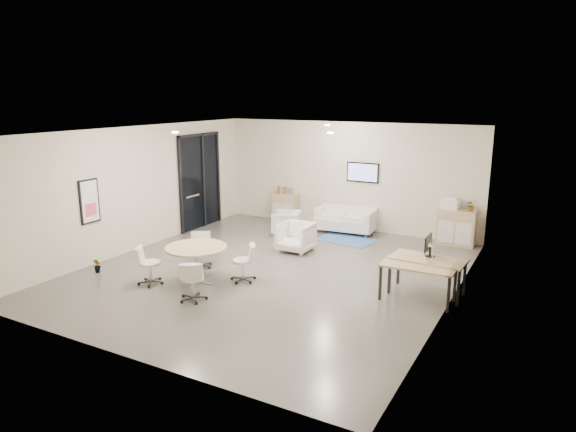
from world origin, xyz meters
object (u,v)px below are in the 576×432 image
Objects in this scene: armchair_right at (296,236)px; desk_rear at (428,262)px; desk_front at (418,269)px; loveseat at (346,220)px; armchair_left at (286,222)px; round_table at (196,250)px; sideboard_left at (286,208)px; sideboard_right at (456,227)px.

armchair_right is 3.95m from desk_rear.
armchair_right reaches higher than desk_front.
loveseat is at bearing 134.63° from desk_rear.
desk_front is (-0.08, -0.42, -0.02)m from desk_rear.
armchair_left is (-1.40, -1.12, 0.04)m from loveseat.
desk_rear is (3.30, -3.75, 0.34)m from loveseat.
loveseat is 2.45m from armchair_right.
desk_front is at bearing 15.90° from round_table.
round_table is at bearing -156.34° from desk_rear.
armchair_right is (1.75, -2.62, -0.03)m from sideboard_left.
armchair_left is 1.64m from armchair_right.
desk_rear is at bearing 79.22° from desk_front.
loveseat is (-3.13, -0.17, -0.14)m from sideboard_right.
sideboard_right is (5.27, -0.03, 0.04)m from sideboard_left.
desk_rear is (0.18, -3.92, 0.20)m from sideboard_right.
round_table is (-1.23, -5.44, 0.38)m from loveseat.
desk_front is (3.23, -4.17, 0.32)m from loveseat.
loveseat is 5.28m from desk_front.
sideboard_right reaches higher than armchair_left.
sideboard_right is 3.14m from loveseat.
loveseat reaches higher than desk_front.
sideboard_left is at bearing 99.24° from round_table.
round_table is (-4.36, -5.61, 0.24)m from sideboard_right.
sideboard_right is at bearing 88.78° from armchair_left.
sideboard_right is at bearing -1.42° from loveseat.
armchair_left is at bearing 154.01° from desk_rear.
armchair_right is at bearing 153.81° from desk_front.
round_table is at bearing -107.30° from loveseat.
armchair_right is at bearing -143.74° from sideboard_right.
sideboard_left is 0.60× the size of desk_rear.
desk_front is 4.64m from round_table.
desk_front is at bearing -97.12° from desk_rear.
armchair_right reaches higher than armchair_left.
loveseat is 2.12× the size of armchair_right.
desk_front is at bearing -25.86° from armchair_right.
sideboard_left is 6.93m from desk_front.
loveseat is at bearing 80.47° from armchair_right.
loveseat is 5.01m from desk_rear.
armchair_right reaches higher than desk_rear.
loveseat is 1.18× the size of desk_rear.
sideboard_right reaches higher than round_table.
sideboard_right reaches higher than sideboard_left.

